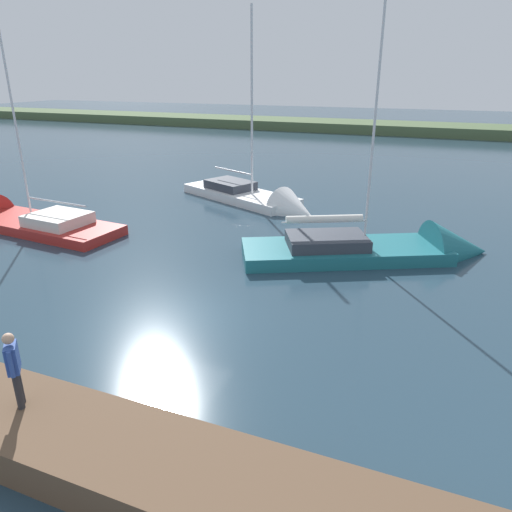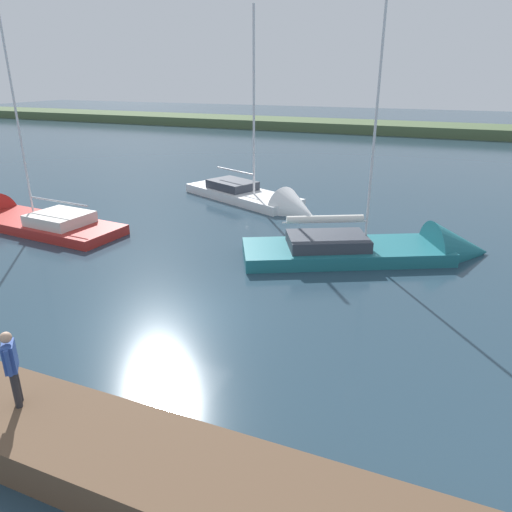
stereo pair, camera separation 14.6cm
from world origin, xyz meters
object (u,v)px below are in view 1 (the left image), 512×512
sailboat_outer_mooring (261,203)px  person_on_dock (14,365)px  sailboat_near_dock (394,252)px  sailboat_behind_pier (14,223)px

sailboat_outer_mooring → person_on_dock: bearing=-59.0°
sailboat_outer_mooring → person_on_dock: sailboat_outer_mooring is taller
sailboat_near_dock → sailboat_behind_pier: size_ratio=0.97×
sailboat_near_dock → person_on_dock: sailboat_near_dock is taller
person_on_dock → sailboat_outer_mooring: bearing=53.5°
sailboat_outer_mooring → sailboat_behind_pier: bearing=-116.9°
sailboat_behind_pier → sailboat_outer_mooring: bearing=-136.3°
sailboat_near_dock → sailboat_outer_mooring: bearing=118.7°
sailboat_behind_pier → sailboat_near_dock: bearing=-167.1°
sailboat_outer_mooring → sailboat_behind_pier: (10.35, 8.36, -0.03)m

